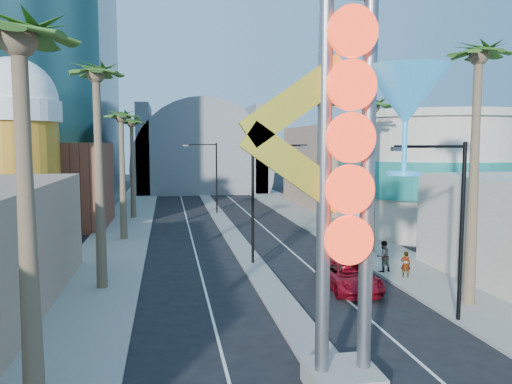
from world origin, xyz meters
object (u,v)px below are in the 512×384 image
pedestrian_a (406,264)px  pedestrian_b (383,256)px  neon_sign (372,164)px  red_pickup (349,276)px

pedestrian_a → pedestrian_b: (-0.74, 1.45, 0.18)m
neon_sign → pedestrian_a: size_ratio=8.21×
pedestrian_a → pedestrian_b: pedestrian_b is taller
red_pickup → pedestrian_b: size_ratio=2.87×
pedestrian_a → pedestrian_b: 1.64m
pedestrian_b → red_pickup: bearing=28.3°
pedestrian_a → red_pickup: bearing=41.4°
red_pickup → pedestrian_b: (3.22, 2.74, 0.34)m
neon_sign → pedestrian_a: 15.45m
neon_sign → pedestrian_b: size_ratio=6.64×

